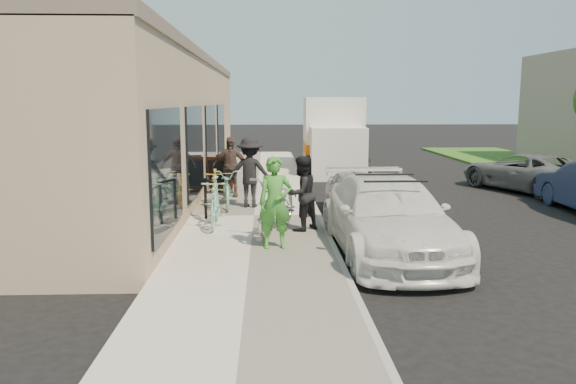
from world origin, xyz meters
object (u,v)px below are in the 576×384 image
object	(u,v)px
far_car_gray	(526,172)
cruiser_bike_a	(215,202)
sedan_white	(388,217)
sedan_silver	(358,194)
moving_truck	(333,138)
woman_rider	(275,203)
cruiser_bike_b	(227,188)
bike_rack	(209,196)
bystander_b	(230,167)
sandwich_board	(221,174)
bystander_a	(250,172)
cruiser_bike_c	(214,188)
tandem_bike	(278,203)
man_standing	(301,193)

from	to	relation	value
far_car_gray	cruiser_bike_a	bearing A→B (deg)	9.23
sedan_white	sedan_silver	bearing A→B (deg)	88.01
sedan_white	moving_truck	size ratio (longest dim) A/B	0.80
far_car_gray	woman_rider	xyz separation A→B (m)	(-8.08, -7.32, 0.39)
cruiser_bike_b	sedan_white	bearing A→B (deg)	-57.17
bike_rack	sedan_white	distance (m)	4.25
sedan_silver	bystander_b	size ratio (longest dim) A/B	1.92
cruiser_bike_a	sandwich_board	bearing A→B (deg)	92.33
bystander_a	cruiser_bike_c	bearing A→B (deg)	-7.32
sedan_white	woman_rider	world-z (taller)	woman_rider
tandem_bike	sandwich_board	bearing A→B (deg)	124.05
sandwich_board	tandem_bike	bearing A→B (deg)	-49.10
sandwich_board	bystander_a	world-z (taller)	bystander_a
sedan_silver	far_car_gray	world-z (taller)	far_car_gray
moving_truck	cruiser_bike_b	world-z (taller)	moving_truck
moving_truck	woman_rider	xyz separation A→B (m)	(-2.56, -12.90, -0.33)
man_standing	bystander_b	world-z (taller)	bystander_b
woman_rider	cruiser_bike_b	xyz separation A→B (m)	(-1.17, 4.10, -0.34)
sandwich_board	bystander_b	world-z (taller)	bystander_b
moving_truck	cruiser_bike_b	size ratio (longest dim) A/B	3.24
tandem_bike	woman_rider	bearing A→B (deg)	-76.30
sedan_white	man_standing	world-z (taller)	man_standing
sandwich_board	tandem_bike	world-z (taller)	tandem_bike
sedan_white	woman_rider	size ratio (longest dim) A/B	2.93
tandem_bike	bystander_b	world-z (taller)	bystander_b
sedan_white	bike_rack	bearing A→B (deg)	144.44
bystander_b	sedan_silver	bearing A→B (deg)	-35.61
far_car_gray	cruiser_bike_a	size ratio (longest dim) A/B	2.48
sedan_white	bystander_a	world-z (taller)	bystander_a
man_standing	cruiser_bike_b	bearing A→B (deg)	-99.63
cruiser_bike_a	far_car_gray	bearing A→B (deg)	29.45
sedan_white	cruiser_bike_a	world-z (taller)	sedan_white
far_car_gray	tandem_bike	xyz separation A→B (m)	(-8.01, -6.05, 0.14)
man_standing	cruiser_bike_b	distance (m)	3.22
bystander_a	moving_truck	bearing A→B (deg)	-101.48
moving_truck	far_car_gray	size ratio (longest dim) A/B	1.41
sedan_silver	bystander_a	xyz separation A→B (m)	(-2.67, 0.53, 0.48)
tandem_bike	cruiser_bike_a	size ratio (longest dim) A/B	1.29
bike_rack	moving_truck	world-z (taller)	moving_truck
sandwich_board	cruiser_bike_b	size ratio (longest dim) A/B	0.57
sedan_white	sandwich_board	bearing A→B (deg)	117.33
cruiser_bike_b	far_car_gray	bearing A→B (deg)	13.35
tandem_bike	bystander_a	xyz separation A→B (m)	(-0.65, 2.82, 0.29)
man_standing	bystander_a	world-z (taller)	bystander_a
man_standing	far_car_gray	bearing A→B (deg)	175.99
far_car_gray	bystander_a	xyz separation A→B (m)	(-8.66, -3.23, 0.43)
sedan_white	moving_truck	distance (m)	12.89
moving_truck	cruiser_bike_a	size ratio (longest dim) A/B	3.50
bike_rack	cruiser_bike_c	world-z (taller)	bike_rack
far_car_gray	woman_rider	bearing A→B (deg)	21.18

